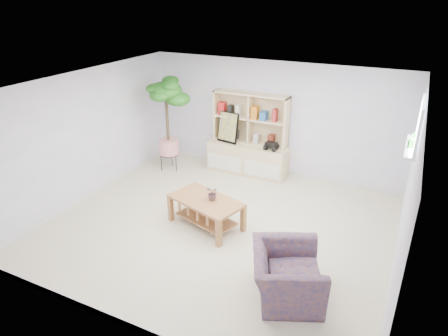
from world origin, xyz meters
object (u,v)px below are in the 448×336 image
at_px(armchair, 287,272).
at_px(floor_tree, 168,126).
at_px(storage_unit, 248,134).
at_px(coffee_table, 206,213).

bearing_deg(armchair, floor_tree, 29.06).
bearing_deg(storage_unit, armchair, -59.83).
height_order(storage_unit, armchair, storage_unit).
height_order(storage_unit, floor_tree, floor_tree).
bearing_deg(storage_unit, coffee_table, -84.53).
relative_size(coffee_table, armchair, 1.21).
bearing_deg(coffee_table, floor_tree, 154.01).
xyz_separation_m(floor_tree, armchair, (3.57, -2.74, -0.65)).
distance_m(storage_unit, floor_tree, 1.73).
bearing_deg(coffee_table, armchair, -14.10).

